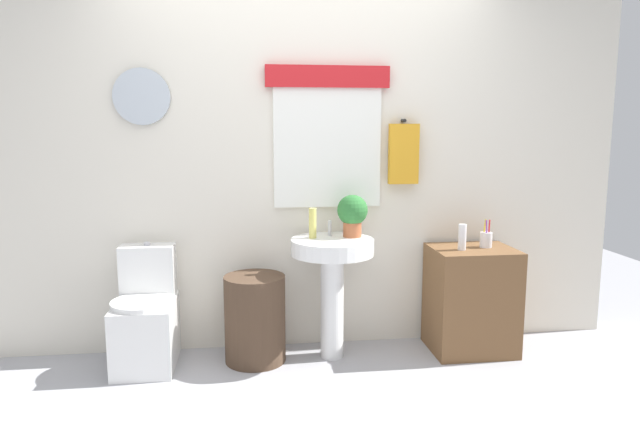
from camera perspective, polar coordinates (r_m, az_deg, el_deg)
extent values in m
plane|color=#A3A3A8|center=(3.03, 0.41, -20.65)|extent=(8.00, 8.00, 0.00)
cube|color=silver|center=(3.79, -1.87, 5.86)|extent=(4.40, 0.10, 2.60)
cube|color=white|center=(3.75, 0.75, 6.74)|extent=(0.71, 0.03, 0.79)
cube|color=red|center=(3.74, 0.80, 13.73)|extent=(0.81, 0.04, 0.14)
cylinder|color=silver|center=(3.77, -17.63, 11.24)|extent=(0.35, 0.03, 0.35)
cylinder|color=black|center=(3.83, 8.47, 9.30)|extent=(0.02, 0.06, 0.02)
cube|color=gold|center=(3.82, 8.48, 6.00)|extent=(0.20, 0.05, 0.40)
cube|color=white|center=(3.76, -17.22, -11.61)|extent=(0.36, 0.50, 0.42)
cylinder|color=white|center=(3.63, -17.55, -8.63)|extent=(0.38, 0.38, 0.03)
cube|color=white|center=(3.81, -17.03, -5.48)|extent=(0.34, 0.18, 0.33)
cylinder|color=silver|center=(3.77, -17.15, -2.93)|extent=(0.04, 0.04, 0.02)
cylinder|color=#4C3828|center=(3.68, -6.61, -10.54)|extent=(0.39, 0.39, 0.56)
cylinder|color=white|center=(3.69, 1.23, -9.36)|extent=(0.15, 0.15, 0.69)
cylinder|color=white|center=(3.59, 1.25, -3.39)|extent=(0.53, 0.53, 0.10)
cylinder|color=silver|center=(3.69, 0.98, -1.48)|extent=(0.03, 0.03, 0.10)
cube|color=brown|center=(3.93, 15.07, -8.41)|extent=(0.54, 0.44, 0.70)
cylinder|color=#DBD166|center=(3.60, -0.75, -0.98)|extent=(0.05, 0.05, 0.19)
cylinder|color=#AD5B38|center=(3.65, 3.29, -1.63)|extent=(0.12, 0.12, 0.10)
sphere|color=#2D7033|center=(3.63, 3.31, 0.35)|extent=(0.20, 0.20, 0.20)
cylinder|color=white|center=(3.76, 14.23, -2.33)|extent=(0.05, 0.05, 0.17)
cylinder|color=silver|center=(3.89, 16.48, -2.57)|extent=(0.08, 0.08, 0.10)
cylinder|color=red|center=(3.89, 16.75, -1.91)|extent=(0.01, 0.02, 0.18)
cylinder|color=yellow|center=(3.89, 16.30, -1.88)|extent=(0.03, 0.02, 0.18)
cylinder|color=purple|center=(3.87, 16.56, -1.97)|extent=(0.02, 0.01, 0.18)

